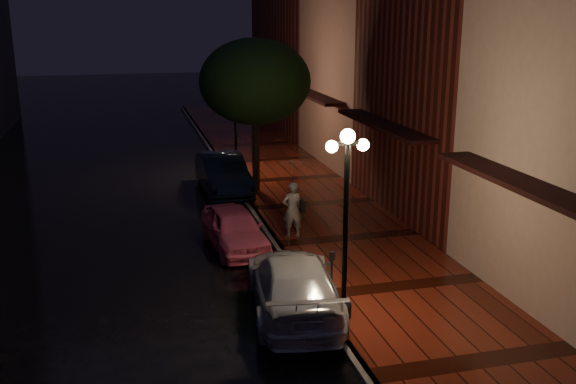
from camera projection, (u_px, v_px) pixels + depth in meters
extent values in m
plane|color=black|center=(277.00, 248.00, 19.18)|extent=(120.00, 120.00, 0.00)
cube|color=#40140B|center=(348.00, 240.00, 19.70)|extent=(4.50, 60.00, 0.15)
cube|color=#595451|center=(277.00, 246.00, 19.16)|extent=(0.25, 60.00, 0.15)
cube|color=#511914|center=(468.00, 54.00, 21.24)|extent=(5.00, 8.00, 11.00)
cube|color=#8C5951|center=(376.00, 66.00, 28.97)|extent=(5.00, 8.00, 9.00)
cube|color=#511914|center=(313.00, 44.00, 38.17)|extent=(5.00, 12.00, 10.00)
cylinder|color=black|center=(345.00, 233.00, 14.02)|extent=(0.12, 0.12, 4.00)
cylinder|color=black|center=(343.00, 310.00, 14.52)|extent=(0.36, 0.36, 0.30)
cube|color=black|center=(348.00, 143.00, 13.49)|extent=(0.70, 0.08, 0.08)
sphere|color=#FBD997|center=(348.00, 136.00, 13.45)|extent=(0.32, 0.32, 0.32)
sphere|color=#FBD997|center=(332.00, 147.00, 13.42)|extent=(0.26, 0.26, 0.26)
sphere|color=#FBD997|center=(363.00, 145.00, 13.58)|extent=(0.26, 0.26, 0.26)
cylinder|color=black|center=(236.00, 127.00, 27.09)|extent=(0.12, 0.12, 4.00)
cylinder|color=black|center=(237.00, 170.00, 27.58)|extent=(0.36, 0.36, 0.30)
cube|color=black|center=(235.00, 79.00, 26.55)|extent=(0.70, 0.08, 0.08)
sphere|color=#FBD997|center=(234.00, 76.00, 26.51)|extent=(0.32, 0.32, 0.32)
sphere|color=#FBD997|center=(226.00, 81.00, 26.48)|extent=(0.26, 0.26, 0.26)
sphere|color=#FBD997|center=(243.00, 80.00, 26.64)|extent=(0.26, 0.26, 0.26)
cylinder|color=black|center=(256.00, 150.00, 24.45)|extent=(0.28, 0.28, 3.20)
ellipsoid|color=black|center=(255.00, 81.00, 23.75)|extent=(4.16, 4.16, 3.20)
sphere|color=black|center=(270.00, 95.00, 24.64)|extent=(1.80, 1.80, 1.80)
sphere|color=black|center=(243.00, 98.00, 23.09)|extent=(1.80, 1.80, 1.80)
imported|color=#ED6187|center=(235.00, 228.00, 19.04)|extent=(1.79, 3.77, 1.24)
imported|color=black|center=(223.00, 174.00, 25.00)|extent=(1.74, 4.63, 1.51)
imported|color=#B8B9C1|center=(294.00, 284.00, 14.94)|extent=(2.60, 5.05, 1.40)
imported|color=white|center=(292.00, 210.00, 19.52)|extent=(0.65, 0.45, 1.73)
imported|color=silver|center=(292.00, 175.00, 19.22)|extent=(1.01, 1.03, 0.93)
cylinder|color=black|center=(292.00, 197.00, 19.41)|extent=(0.02, 0.02, 1.39)
cube|color=black|center=(302.00, 206.00, 19.51)|extent=(0.14, 0.32, 0.35)
cylinder|color=black|center=(331.00, 281.00, 15.19)|extent=(0.06, 0.06, 1.06)
cube|color=black|center=(332.00, 256.00, 15.02)|extent=(0.14, 0.12, 0.21)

